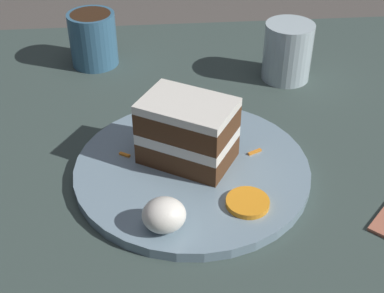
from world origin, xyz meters
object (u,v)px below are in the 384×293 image
(plate, at_px, (192,169))
(drinking_glass, at_px, (287,55))
(orange_garnish, at_px, (248,203))
(cake_slice, at_px, (188,131))
(cream_dollop, at_px, (164,215))
(coffee_mug, at_px, (93,37))

(plate, xyz_separation_m, drinking_glass, (-0.18, -0.24, 0.03))
(plate, height_order, drinking_glass, drinking_glass)
(drinking_glass, bearing_deg, orange_garnish, 69.64)
(cake_slice, bearing_deg, plate, 46.48)
(cream_dollop, distance_m, drinking_glass, 0.41)
(plate, bearing_deg, cream_dollop, 69.69)
(orange_garnish, bearing_deg, drinking_glass, -110.36)
(cake_slice, relative_size, coffee_mug, 1.49)
(plate, distance_m, coffee_mug, 0.35)
(orange_garnish, distance_m, drinking_glass, 0.34)
(cake_slice, relative_size, cream_dollop, 2.78)
(plate, relative_size, cake_slice, 2.22)
(cream_dollop, relative_size, drinking_glass, 0.51)
(plate, distance_m, drinking_glass, 0.30)
(drinking_glass, bearing_deg, plate, 53.66)
(drinking_glass, xyz_separation_m, coffee_mug, (0.32, -0.08, 0.01))
(cream_dollop, height_order, orange_garnish, cream_dollop)
(cream_dollop, distance_m, orange_garnish, 0.10)
(cream_dollop, height_order, drinking_glass, drinking_glass)
(cake_slice, bearing_deg, drinking_glass, 171.91)
(coffee_mug, bearing_deg, drinking_glass, 166.08)
(plate, xyz_separation_m, coffee_mug, (0.14, -0.32, 0.04))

